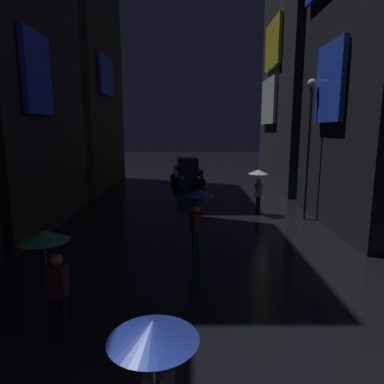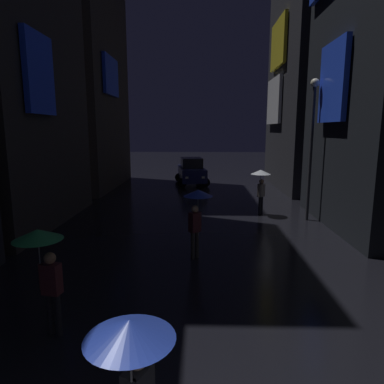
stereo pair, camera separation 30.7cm
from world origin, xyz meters
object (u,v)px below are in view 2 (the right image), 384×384
(pedestrian_foreground_left_blue, at_px, (197,205))
(car_distant, at_px, (192,171))
(pedestrian_far_right_clear, at_px, (261,179))
(pedestrian_near_crossing_blue, at_px, (133,358))
(streetlamp_right_far, at_px, (312,135))
(pedestrian_foreground_right_green, at_px, (43,253))

(pedestrian_foreground_left_blue, distance_m, car_distant, 14.53)
(pedestrian_far_right_clear, bearing_deg, pedestrian_foreground_left_blue, -117.84)
(pedestrian_foreground_left_blue, relative_size, car_distant, 0.49)
(pedestrian_near_crossing_blue, relative_size, streetlamp_right_far, 0.35)
(car_distant, height_order, streetlamp_right_far, streetlamp_right_far)
(pedestrian_foreground_right_green, distance_m, pedestrian_far_right_clear, 11.18)
(pedestrian_foreground_left_blue, xyz_separation_m, pedestrian_near_crossing_blue, (-0.56, -7.11, 0.00))
(pedestrian_near_crossing_blue, xyz_separation_m, streetlamp_right_far, (5.34, 11.69, 2.04))
(pedestrian_near_crossing_blue, bearing_deg, streetlamp_right_far, 65.45)
(car_distant, bearing_deg, streetlamp_right_far, -61.66)
(pedestrian_foreground_left_blue, distance_m, streetlamp_right_far, 6.93)
(pedestrian_far_right_clear, distance_m, car_distant, 9.73)
(car_distant, xyz_separation_m, streetlamp_right_far, (5.35, -9.92, 2.78))
(pedestrian_foreground_right_green, height_order, car_distant, pedestrian_foreground_right_green)
(car_distant, bearing_deg, pedestrian_near_crossing_blue, -89.97)
(pedestrian_far_right_clear, relative_size, streetlamp_right_far, 0.35)
(pedestrian_near_crossing_blue, bearing_deg, pedestrian_far_right_clear, 74.74)
(pedestrian_foreground_left_blue, bearing_deg, pedestrian_far_right_clear, 62.16)
(pedestrian_foreground_left_blue, distance_m, pedestrian_far_right_clear, 6.13)
(streetlamp_right_far, bearing_deg, pedestrian_far_right_clear, 156.23)
(pedestrian_foreground_left_blue, bearing_deg, car_distant, 92.23)
(pedestrian_far_right_clear, xyz_separation_m, car_distant, (-3.43, 9.07, -0.74))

